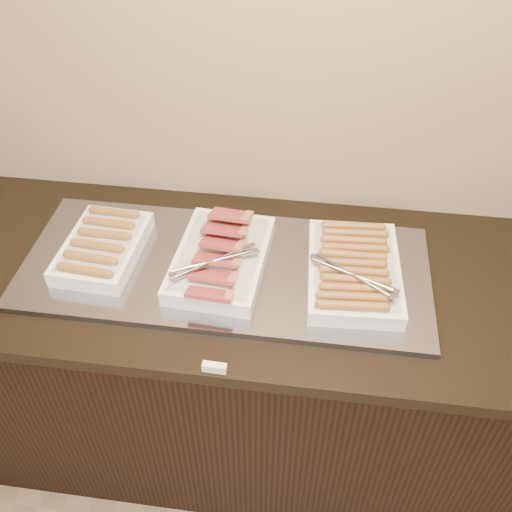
{
  "coord_description": "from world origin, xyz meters",
  "views": [
    {
      "loc": [
        0.26,
        0.94,
        2.09
      ],
      "look_at": [
        0.09,
        2.13,
        0.97
      ],
      "focal_mm": 40.0,
      "sensor_mm": 36.0,
      "label": 1
    }
  ],
  "objects": [
    {
      "name": "dish_center",
      "position": [
        -0.01,
        2.13,
        0.95
      ],
      "size": [
        0.28,
        0.41,
        0.09
      ],
      "rotation": [
        0.0,
        0.0,
        -0.06
      ],
      "color": "white",
      "rests_on": "warming_tray"
    },
    {
      "name": "counter",
      "position": [
        0.0,
        2.13,
        0.45
      ],
      "size": [
        2.06,
        0.76,
        0.9
      ],
      "color": "black",
      "rests_on": "ground"
    },
    {
      "name": "dish_left",
      "position": [
        -0.37,
        2.13,
        0.95
      ],
      "size": [
        0.23,
        0.33,
        0.07
      ],
      "rotation": [
        0.0,
        0.0,
        -0.05
      ],
      "color": "white",
      "rests_on": "warming_tray"
    },
    {
      "name": "warming_tray",
      "position": [
        0.0,
        2.13,
        0.91
      ],
      "size": [
        1.2,
        0.5,
        0.02
      ],
      "primitive_type": "cube",
      "color": "gray",
      "rests_on": "counter"
    },
    {
      "name": "label_holder",
      "position": [
        0.04,
        1.77,
        0.91
      ],
      "size": [
        0.06,
        0.02,
        0.02
      ],
      "primitive_type": "cube",
      "rotation": [
        0.0,
        0.0,
        -0.03
      ],
      "color": "white",
      "rests_on": "counter"
    },
    {
      "name": "dish_right",
      "position": [
        0.37,
        2.13,
        0.95
      ],
      "size": [
        0.28,
        0.4,
        0.08
      ],
      "rotation": [
        0.0,
        0.0,
        0.05
      ],
      "color": "white",
      "rests_on": "warming_tray"
    }
  ]
}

